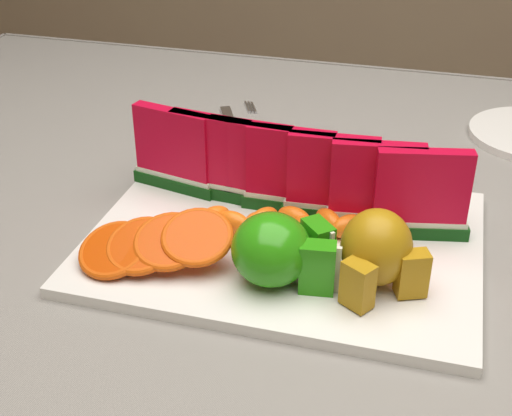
{
  "coord_description": "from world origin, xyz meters",
  "views": [
    {
      "loc": [
        0.09,
        -0.69,
        1.17
      ],
      "look_at": [
        -0.08,
        -0.09,
        0.81
      ],
      "focal_mm": 50.0,
      "sensor_mm": 36.0,
      "label": 1
    }
  ],
  "objects_px": {
    "platter": "(285,241)",
    "fork": "(235,128)",
    "apple_cluster": "(279,251)",
    "pear_cluster": "(377,251)"
  },
  "relations": [
    {
      "from": "platter",
      "to": "pear_cluster",
      "type": "relative_size",
      "value": 4.22
    },
    {
      "from": "fork",
      "to": "platter",
      "type": "bearing_deg",
      "value": -62.92
    },
    {
      "from": "apple_cluster",
      "to": "fork",
      "type": "height_order",
      "value": "apple_cluster"
    },
    {
      "from": "platter",
      "to": "apple_cluster",
      "type": "xyz_separation_m",
      "value": [
        0.01,
        -0.08,
        0.04
      ]
    },
    {
      "from": "platter",
      "to": "fork",
      "type": "relative_size",
      "value": 2.12
    },
    {
      "from": "platter",
      "to": "fork",
      "type": "height_order",
      "value": "platter"
    },
    {
      "from": "apple_cluster",
      "to": "pear_cluster",
      "type": "distance_m",
      "value": 0.09
    },
    {
      "from": "apple_cluster",
      "to": "fork",
      "type": "distance_m",
      "value": 0.38
    },
    {
      "from": "platter",
      "to": "fork",
      "type": "distance_m",
      "value": 0.3
    },
    {
      "from": "platter",
      "to": "apple_cluster",
      "type": "distance_m",
      "value": 0.09
    }
  ]
}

